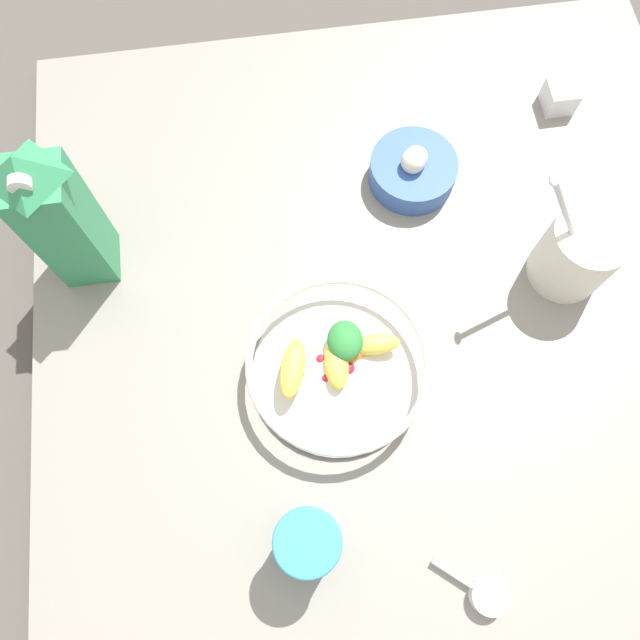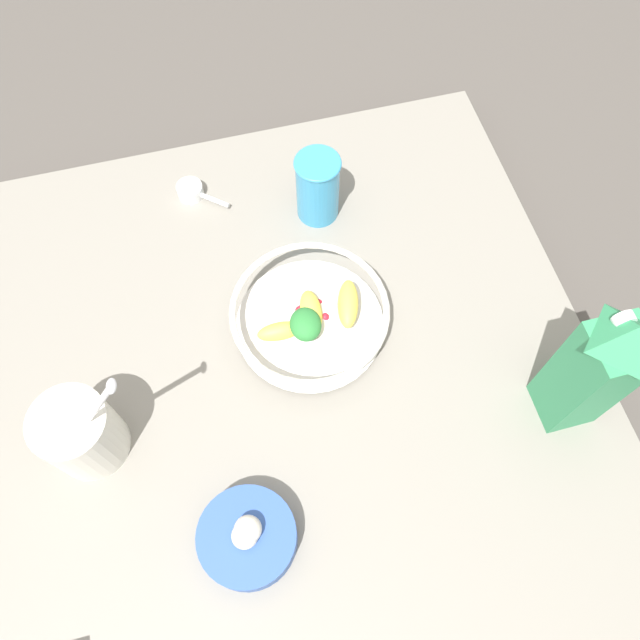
{
  "view_description": "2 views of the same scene",
  "coord_description": "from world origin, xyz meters",
  "px_view_note": "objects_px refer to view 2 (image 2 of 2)",
  "views": [
    {
      "loc": [
        -0.14,
        -0.3,
        0.84
      ],
      "look_at": [
        -0.11,
        -0.04,
        0.11
      ],
      "focal_mm": 35.0,
      "sensor_mm": 36.0,
      "label": 1
    },
    {
      "loc": [
        0.0,
        0.32,
        0.9
      ],
      "look_at": [
        -0.1,
        -0.06,
        0.1
      ],
      "focal_mm": 35.0,
      "sensor_mm": 36.0,
      "label": 2
    }
  ],
  "objects_px": {
    "milk_carton": "(597,370)",
    "drinking_cup": "(319,186)",
    "garlic_bowl": "(250,537)",
    "yogurt_tub": "(82,432)",
    "fruit_bowl": "(312,316)"
  },
  "relations": [
    {
      "from": "fruit_bowl",
      "to": "yogurt_tub",
      "type": "height_order",
      "value": "yogurt_tub"
    },
    {
      "from": "milk_carton",
      "to": "garlic_bowl",
      "type": "bearing_deg",
      "value": 8.41
    },
    {
      "from": "fruit_bowl",
      "to": "milk_carton",
      "type": "height_order",
      "value": "milk_carton"
    },
    {
      "from": "drinking_cup",
      "to": "garlic_bowl",
      "type": "distance_m",
      "value": 0.54
    },
    {
      "from": "fruit_bowl",
      "to": "garlic_bowl",
      "type": "xyz_separation_m",
      "value": [
        0.15,
        0.28,
        -0.01
      ]
    },
    {
      "from": "yogurt_tub",
      "to": "drinking_cup",
      "type": "relative_size",
      "value": 1.88
    },
    {
      "from": "yogurt_tub",
      "to": "drinking_cup",
      "type": "bearing_deg",
      "value": -142.49
    },
    {
      "from": "yogurt_tub",
      "to": "drinking_cup",
      "type": "distance_m",
      "value": 0.51
    },
    {
      "from": "fruit_bowl",
      "to": "milk_carton",
      "type": "distance_m",
      "value": 0.39
    },
    {
      "from": "milk_carton",
      "to": "garlic_bowl",
      "type": "relative_size",
      "value": 2.01
    },
    {
      "from": "milk_carton",
      "to": "drinking_cup",
      "type": "xyz_separation_m",
      "value": [
        0.25,
        -0.42,
        -0.06
      ]
    },
    {
      "from": "drinking_cup",
      "to": "garlic_bowl",
      "type": "relative_size",
      "value": 0.97
    },
    {
      "from": "milk_carton",
      "to": "yogurt_tub",
      "type": "distance_m",
      "value": 0.67
    },
    {
      "from": "yogurt_tub",
      "to": "garlic_bowl",
      "type": "bearing_deg",
      "value": 135.86
    },
    {
      "from": "garlic_bowl",
      "to": "drinking_cup",
      "type": "bearing_deg",
      "value": -114.23
    }
  ]
}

